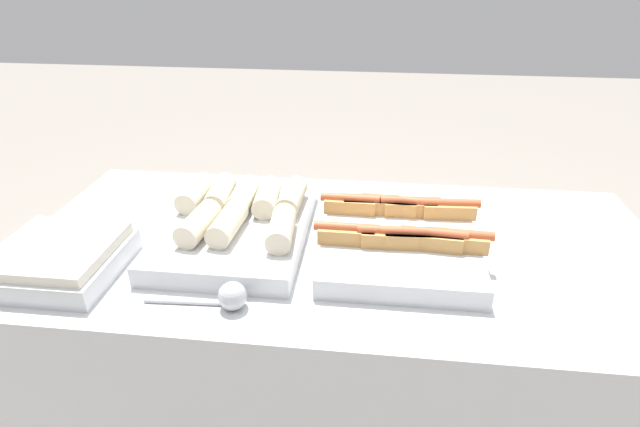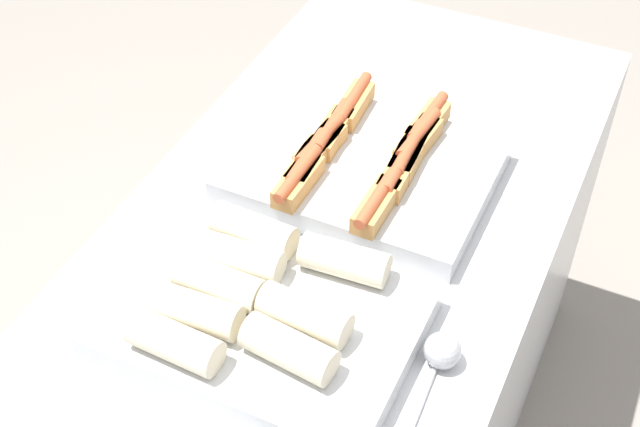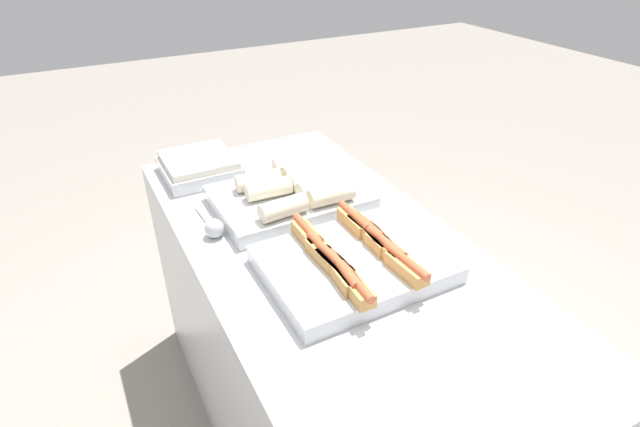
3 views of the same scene
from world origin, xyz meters
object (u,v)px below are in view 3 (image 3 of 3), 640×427
Objects in this scene: tray_hotdogs at (354,261)px; tray_side_front at (199,166)px; tray_wraps at (292,194)px; serving_spoon_near at (213,228)px.

tray_side_front is at bearing -165.21° from tray_hotdogs.
tray_wraps is 0.29m from serving_spoon_near.
tray_wraps reaches higher than tray_hotdogs.
tray_wraps is at bearing 179.14° from tray_hotdogs.
tray_side_front reaches higher than serving_spoon_near.
serving_spoon_near is at bearing -141.35° from tray_hotdogs.
tray_side_front is at bearing 169.30° from serving_spoon_near.
tray_hotdogs is 1.79× the size of tray_side_front.
tray_wraps reaches higher than serving_spoon_near.
tray_hotdogs is at bearing 14.79° from tray_side_front.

